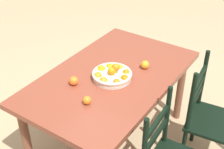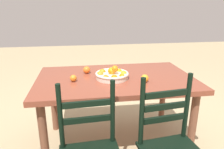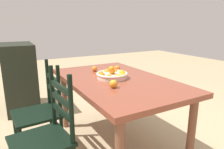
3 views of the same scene
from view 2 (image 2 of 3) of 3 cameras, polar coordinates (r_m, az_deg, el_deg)
ground_plane at (r=2.48m, az=0.82°, el=-17.63°), size 12.00×12.00×0.00m
dining_table at (r=2.15m, az=0.90°, el=-2.95°), size 1.54×0.94×0.76m
fruit_bowl at (r=2.07m, az=-0.02°, el=-0.03°), size 0.33×0.33×0.14m
orange_loose_0 at (r=2.00m, az=8.77°, el=-1.02°), size 0.07×0.07×0.07m
orange_loose_1 at (r=2.03m, az=-10.31°, el=-0.98°), size 0.06×0.06×0.06m
orange_loose_2 at (r=2.25m, az=-6.81°, el=1.24°), size 0.07×0.07×0.07m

